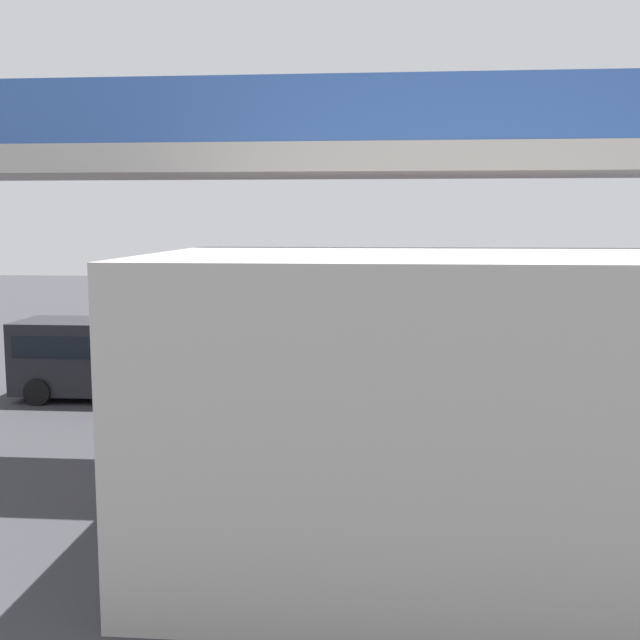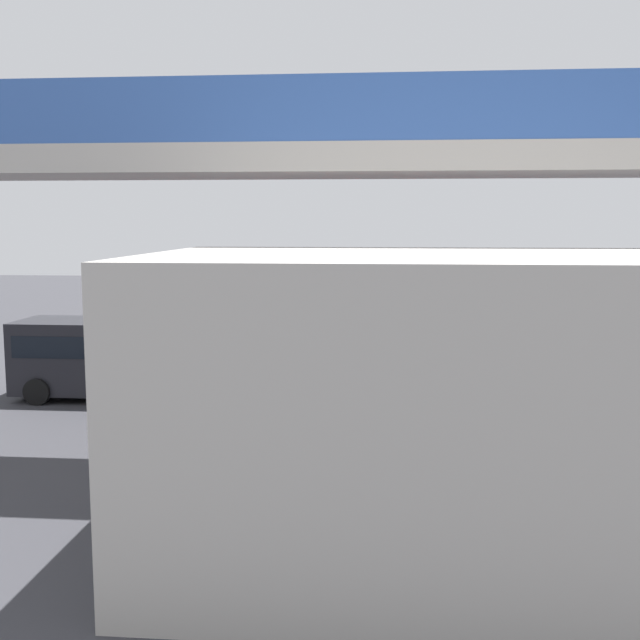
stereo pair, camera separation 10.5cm
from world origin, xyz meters
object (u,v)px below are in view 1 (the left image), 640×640
at_px(city_bus, 335,311).
at_px(pedestrian, 143,327).
at_px(parked_van, 111,353).
at_px(traffic_sign, 396,298).

xyz_separation_m(city_bus, pedestrian, (7.01, -3.04, -1.00)).
bearing_deg(city_bus, pedestrian, -23.45).
distance_m(parked_van, pedestrian, 7.26).
distance_m(city_bus, parked_van, 6.96).
xyz_separation_m(parked_van, traffic_sign, (-7.49, -8.14, 0.71)).
bearing_deg(traffic_sign, parked_van, 47.38).
bearing_deg(traffic_sign, pedestrian, 6.54).
distance_m(city_bus, pedestrian, 7.70).
height_order(city_bus, pedestrian, city_bus).
distance_m(city_bus, traffic_sign, 4.48).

